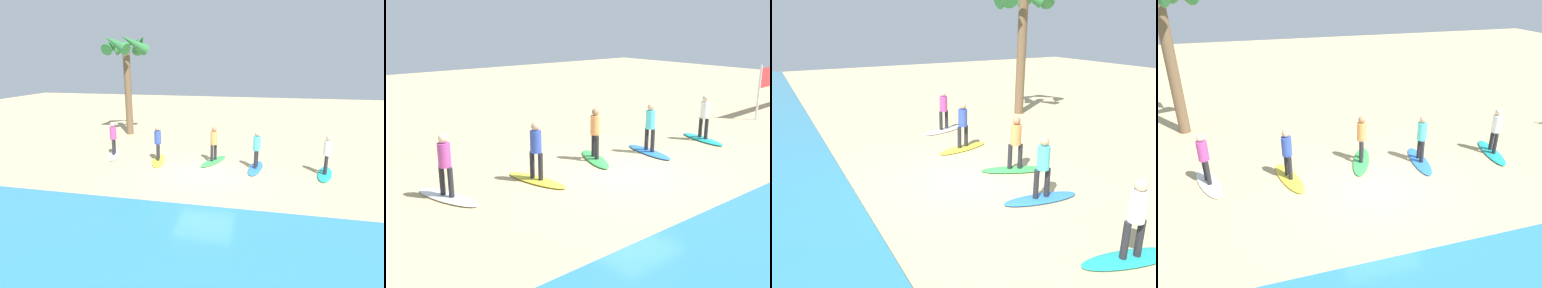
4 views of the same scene
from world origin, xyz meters
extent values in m
plane|color=tan|center=(0.00, 0.00, 0.00)|extent=(60.00, 60.00, 0.00)
ellipsoid|color=teal|center=(-4.93, -1.01, 0.04)|extent=(1.04, 2.17, 0.09)
cylinder|color=#232328|center=(-4.89, -0.86, 0.48)|extent=(0.14, 0.14, 0.78)
cylinder|color=#232328|center=(-4.97, -1.17, 0.48)|extent=(0.14, 0.14, 0.78)
cylinder|color=white|center=(-4.93, -1.01, 1.18)|extent=(0.32, 0.32, 0.62)
sphere|color=beige|center=(-4.93, -1.01, 1.61)|extent=(0.24, 0.24, 0.24)
ellipsoid|color=blue|center=(-2.07, -1.17, 0.04)|extent=(0.88, 2.16, 0.09)
cylinder|color=#232328|center=(-2.04, -1.01, 0.48)|extent=(0.14, 0.14, 0.78)
cylinder|color=#232328|center=(-2.09, -1.33, 0.48)|extent=(0.14, 0.14, 0.78)
cylinder|color=#4CC6D1|center=(-2.07, -1.17, 1.18)|extent=(0.32, 0.32, 0.62)
sphere|color=tan|center=(-2.07, -1.17, 1.61)|extent=(0.24, 0.24, 0.24)
ellipsoid|color=green|center=(-0.09, -1.76, 0.04)|extent=(1.31, 2.16, 0.09)
cylinder|color=#232328|center=(-0.03, -1.61, 0.48)|extent=(0.14, 0.14, 0.78)
cylinder|color=#232328|center=(-0.15, -1.91, 0.48)|extent=(0.14, 0.14, 0.78)
cylinder|color=#E58C4C|center=(-0.09, -1.76, 1.18)|extent=(0.32, 0.32, 0.62)
sphere|color=#9E704C|center=(-0.09, -1.76, 1.61)|extent=(0.24, 0.24, 0.24)
ellipsoid|color=yellow|center=(2.51, -1.33, 0.04)|extent=(1.02, 2.17, 0.09)
cylinder|color=#232328|center=(2.47, -1.17, 0.48)|extent=(0.14, 0.14, 0.78)
cylinder|color=#232328|center=(2.54, -1.48, 0.48)|extent=(0.14, 0.14, 0.78)
cylinder|color=#334CAD|center=(2.51, -1.33, 1.18)|extent=(0.32, 0.32, 0.62)
sphere|color=tan|center=(2.51, -1.33, 1.61)|extent=(0.24, 0.24, 0.24)
ellipsoid|color=white|center=(4.98, -1.75, 0.04)|extent=(1.17, 2.17, 0.09)
cylinder|color=#232328|center=(4.93, -1.59, 0.48)|extent=(0.14, 0.14, 0.78)
cylinder|color=#232328|center=(5.03, -1.90, 0.48)|extent=(0.14, 0.14, 0.78)
cylinder|color=#B74293|center=(4.98, -1.75, 1.18)|extent=(0.32, 0.32, 0.62)
sphere|color=beige|center=(4.98, -1.75, 1.61)|extent=(0.24, 0.24, 0.24)
cylinder|color=brown|center=(6.14, -6.49, 2.71)|extent=(0.44, 0.44, 5.43)
camera|label=1|loc=(-2.04, 12.19, 4.63)|focal=29.07mm
camera|label=2|loc=(9.13, 8.51, 4.43)|focal=41.38mm
camera|label=3|loc=(-8.87, 4.77, 4.42)|focal=35.05mm
camera|label=4|loc=(3.56, 8.88, 5.97)|focal=33.70mm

